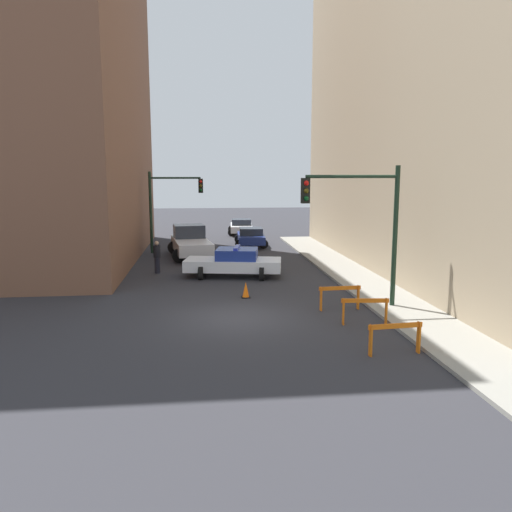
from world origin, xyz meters
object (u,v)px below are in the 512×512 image
object	(u,v)px
parked_car_near	(251,237)
pedestrian_crossing	(157,257)
police_car	(234,262)
barrier_front	(395,333)
white_truck	(191,242)
traffic_cone	(246,290)
traffic_light_far	(168,200)
parked_car_mid	(241,226)
barrier_back	(340,294)
barrier_mid	(365,307)
traffic_light_near	(365,215)

from	to	relation	value
parked_car_near	pedestrian_crossing	world-z (taller)	pedestrian_crossing
police_car	barrier_front	distance (m)	11.95
white_truck	traffic_cone	world-z (taller)	white_truck
traffic_light_far	parked_car_mid	xyz separation A→B (m)	(5.49, 9.70, -2.72)
white_truck	parked_car_mid	world-z (taller)	white_truck
traffic_light_far	white_truck	xyz separation A→B (m)	(1.43, -1.74, -2.49)
parked_car_mid	barrier_back	world-z (taller)	parked_car_mid
parked_car_near	barrier_mid	world-z (taller)	parked_car_near
traffic_light_near	barrier_back	size ratio (longest dim) A/B	3.25
traffic_cone	barrier_mid	bearing A→B (deg)	-49.05
white_truck	barrier_front	distance (m)	18.77
parked_car_mid	barrier_front	size ratio (longest dim) A/B	2.75
barrier_mid	barrier_back	xyz separation A→B (m)	(-0.32, 1.91, 0.00)
white_truck	parked_car_near	xyz separation A→B (m)	(4.14, 4.28, -0.23)
police_car	barrier_back	distance (m)	7.47
barrier_back	traffic_cone	bearing A→B (deg)	145.51
pedestrian_crossing	barrier_back	xyz separation A→B (m)	(7.34, -7.94, -0.24)
barrier_mid	barrier_back	distance (m)	1.94
barrier_mid	traffic_light_far	bearing A→B (deg)	114.13
traffic_light_near	white_truck	bearing A→B (deg)	116.89
parked_car_near	traffic_cone	bearing A→B (deg)	-93.60
barrier_back	traffic_light_near	bearing A→B (deg)	1.90
traffic_cone	traffic_light_far	bearing A→B (deg)	107.10
traffic_light_near	white_truck	distance (m)	14.83
parked_car_near	barrier_back	xyz separation A→B (m)	(1.58, -17.32, -0.06)
parked_car_near	traffic_light_far	bearing A→B (deg)	-152.60
barrier_front	barrier_back	bearing A→B (deg)	92.87
traffic_light_near	traffic_light_far	distance (m)	16.80
police_car	traffic_light_near	bearing A→B (deg)	-136.45
police_car	barrier_front	size ratio (longest dim) A/B	3.10
white_truck	traffic_cone	bearing A→B (deg)	-85.22
pedestrian_crossing	barrier_front	distance (m)	14.79
parked_car_near	pedestrian_crossing	size ratio (longest dim) A/B	2.64
traffic_light_near	barrier_back	xyz separation A→B (m)	(-0.88, -0.03, -2.91)
traffic_light_near	parked_car_mid	bearing A→B (deg)	95.94
barrier_mid	barrier_back	bearing A→B (deg)	99.63
traffic_light_near	barrier_mid	bearing A→B (deg)	-105.87
white_truck	parked_car_mid	size ratio (longest dim) A/B	1.28
police_car	traffic_cone	size ratio (longest dim) A/B	7.54
parked_car_near	pedestrian_crossing	distance (m)	11.01
police_car	parked_car_near	bearing A→B (deg)	-0.12
barrier_front	barrier_back	world-z (taller)	same
barrier_front	barrier_back	size ratio (longest dim) A/B	1.00
police_car	barrier_back	bearing A→B (deg)	-142.18
traffic_light_far	barrier_front	distance (m)	21.08
barrier_front	barrier_mid	xyz separation A→B (m)	(0.09, 2.84, 0.00)
parked_car_mid	barrier_back	xyz separation A→B (m)	(1.67, -24.49, -0.06)
traffic_light_far	police_car	world-z (taller)	traffic_light_far
traffic_light_far	barrier_mid	world-z (taller)	traffic_light_far
traffic_light_near	parked_car_mid	distance (m)	24.75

